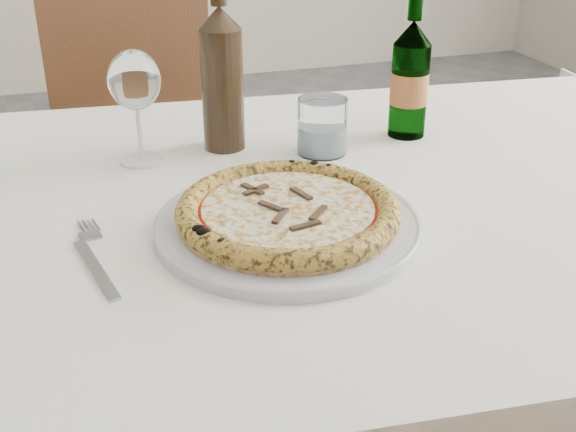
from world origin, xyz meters
name	(u,v)px	position (x,y,z in m)	size (l,w,h in m)	color
dining_table	(266,249)	(-0.16, -0.22, 0.67)	(1.65, 1.07, 0.76)	brown
chair_far	(144,163)	(-0.25, 0.51, 0.53)	(0.39, 0.39, 0.93)	brown
plate	(288,224)	(-0.16, -0.32, 0.76)	(0.34, 0.34, 0.02)	silver
pizza	(288,212)	(-0.16, -0.32, 0.78)	(0.28, 0.28, 0.03)	#E6AD74
fork	(94,258)	(-0.40, -0.32, 0.76)	(0.04, 0.21, 0.00)	#8D93A1
wine_glass	(135,83)	(-0.31, -0.04, 0.88)	(0.08, 0.08, 0.17)	white
tumbler	(322,130)	(-0.03, -0.09, 0.79)	(0.08, 0.08, 0.09)	white
beer_bottle	(410,79)	(0.13, -0.06, 0.85)	(0.06, 0.06, 0.24)	#225D22
wine_bottle	(222,77)	(-0.17, -0.02, 0.87)	(0.07, 0.07, 0.27)	black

